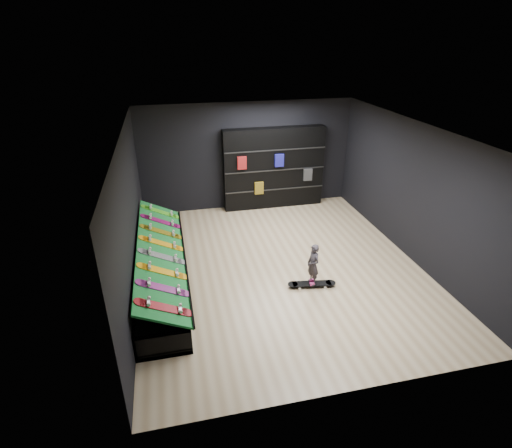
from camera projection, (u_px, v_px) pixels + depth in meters
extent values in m
cube|color=tan|center=(280.00, 266.00, 8.83)|extent=(6.00, 7.00, 0.01)
cube|color=white|center=(284.00, 131.00, 7.51)|extent=(6.00, 7.00, 0.01)
cube|color=black|center=(247.00, 156.00, 11.24)|extent=(6.00, 0.02, 3.00)
cube|color=black|center=(358.00, 309.00, 5.11)|extent=(6.00, 0.02, 3.00)
cube|color=black|center=(130.00, 218.00, 7.57)|extent=(0.02, 7.00, 3.00)
cube|color=black|center=(413.00, 192.00, 8.77)|extent=(0.02, 7.00, 3.00)
cube|color=#0E5D21|center=(161.00, 251.00, 8.02)|extent=(0.92, 4.50, 0.46)
cube|color=black|center=(274.00, 168.00, 11.38)|extent=(2.88, 0.34, 2.31)
imported|color=black|center=(313.00, 272.00, 7.97)|extent=(0.18, 0.22, 0.53)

